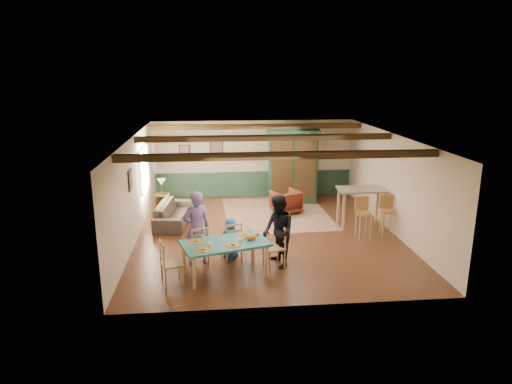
{
  "coord_description": "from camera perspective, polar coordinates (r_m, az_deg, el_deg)",
  "views": [
    {
      "loc": [
        -1.43,
        -11.77,
        4.35
      ],
      "look_at": [
        -0.28,
        0.22,
        1.15
      ],
      "focal_mm": 32.0,
      "sensor_mm": 36.0,
      "label": 1
    }
  ],
  "objects": [
    {
      "name": "wall_right",
      "position": [
        13.11,
        16.77,
        1.0
      ],
      "size": [
        0.02,
        8.0,
        2.7
      ],
      "primitive_type": "cube",
      "color": "beige",
      "rests_on": "floor"
    },
    {
      "name": "ceiling_beam_front",
      "position": [
        9.73,
        3.05,
        4.55
      ],
      "size": [
        6.95,
        0.16,
        0.16
      ],
      "primitive_type": "cube",
      "color": "black",
      "rests_on": "ceiling"
    },
    {
      "name": "ceiling_beam_back",
      "position": [
        14.94,
        0.05,
        8.19
      ],
      "size": [
        6.95,
        0.16,
        0.16
      ],
      "primitive_type": "cube",
      "color": "black",
      "rests_on": "ceiling"
    },
    {
      "name": "wall_back",
      "position": [
        16.11,
        -0.3,
        4.15
      ],
      "size": [
        7.0,
        0.02,
        2.7
      ],
      "primitive_type": "cube",
      "color": "beige",
      "rests_on": "floor"
    },
    {
      "name": "table_lamp",
      "position": [
        14.83,
        -11.7,
        0.69
      ],
      "size": [
        0.28,
        0.28,
        0.5
      ],
      "primitive_type": null,
      "rotation": [
        0.0,
        0.0,
        0.0
      ],
      "color": "tan",
      "rests_on": "end_table"
    },
    {
      "name": "cat",
      "position": [
        10.0,
        -0.67,
        -5.59
      ],
      "size": [
        0.39,
        0.24,
        0.18
      ],
      "primitive_type": null,
      "rotation": [
        0.0,
        0.0,
        0.3
      ],
      "color": "orange",
      "rests_on": "dining_table"
    },
    {
      "name": "picture_back_a",
      "position": [
        15.94,
        -4.97,
        5.62
      ],
      "size": [
        0.45,
        0.04,
        0.55
      ],
      "primitive_type": null,
      "color": "gray",
      "rests_on": "wall_back"
    },
    {
      "name": "window_left",
      "position": [
        13.91,
        -13.82,
        2.83
      ],
      "size": [
        0.06,
        1.6,
        1.3
      ],
      "primitive_type": null,
      "color": "white",
      "rests_on": "wall_left"
    },
    {
      "name": "dining_chair_end_right",
      "position": [
        10.45,
        2.26,
        -6.86
      ],
      "size": [
        0.55,
        0.54,
        0.97
      ],
      "primitive_type": null,
      "rotation": [
        0.0,
        0.0,
        -1.27
      ],
      "color": "tan",
      "rests_on": "floor"
    },
    {
      "name": "person_woman",
      "position": [
        10.36,
        2.79,
        -4.95
      ],
      "size": [
        0.85,
        0.97,
        1.68
      ],
      "primitive_type": "imported",
      "rotation": [
        0.0,
        0.0,
        -1.27
      ],
      "color": "black",
      "rests_on": "floor"
    },
    {
      "name": "sofa",
      "position": [
        13.61,
        -10.2,
        -2.62
      ],
      "size": [
        1.08,
        2.23,
        0.63
      ],
      "primitive_type": "imported",
      "rotation": [
        0.0,
        0.0,
        1.45
      ],
      "color": "#3C3025",
      "rests_on": "floor"
    },
    {
      "name": "floor",
      "position": [
        12.63,
        1.36,
        -5.28
      ],
      "size": [
        8.0,
        8.0,
        0.0
      ],
      "primitive_type": "plane",
      "color": "#492414",
      "rests_on": "ground"
    },
    {
      "name": "armchair",
      "position": [
        14.4,
        3.81,
        -1.22
      ],
      "size": [
        1.04,
        1.06,
        0.73
      ],
      "primitive_type": "imported",
      "rotation": [
        0.0,
        0.0,
        -2.71
      ],
      "color": "#43140D",
      "rests_on": "floor"
    },
    {
      "name": "person_man",
      "position": [
        10.53,
        -7.45,
        -4.52
      ],
      "size": [
        0.74,
        0.59,
        1.76
      ],
      "primitive_type": "imported",
      "rotation": [
        0.0,
        0.0,
        3.44
      ],
      "color": "#8060A5",
      "rests_on": "floor"
    },
    {
      "name": "armoire",
      "position": [
        15.41,
        4.62,
        3.2
      ],
      "size": [
        1.8,
        0.82,
        2.48
      ],
      "primitive_type": "cube",
      "rotation": [
        0.0,
        0.0,
        -0.07
      ],
      "color": "black",
      "rests_on": "floor"
    },
    {
      "name": "end_table",
      "position": [
        14.97,
        -11.59,
        -1.24
      ],
      "size": [
        0.45,
        0.45,
        0.54
      ],
      "primitive_type": null,
      "rotation": [
        0.0,
        0.0,
        -0.01
      ],
      "color": "black",
      "rests_on": "floor"
    },
    {
      "name": "place_setting_far_right",
      "position": [
        10.32,
        -1.41,
        -5.14
      ],
      "size": [
        0.48,
        0.41,
        0.11
      ],
      "primitive_type": null,
      "rotation": [
        0.0,
        0.0,
        0.3
      ],
      "color": "orange",
      "rests_on": "dining_table"
    },
    {
      "name": "dining_chair_end_left",
      "position": [
        9.77,
        -10.46,
        -8.7
      ],
      "size": [
        0.55,
        0.54,
        0.97
      ],
      "primitive_type": null,
      "rotation": [
        0.0,
        0.0,
        1.87
      ],
      "color": "tan",
      "rests_on": "floor"
    },
    {
      "name": "picture_left_wall",
      "position": [
        11.65,
        -15.44,
        1.43
      ],
      "size": [
        0.04,
        0.42,
        0.52
      ],
      "primitive_type": null,
      "color": "gray",
      "rests_on": "wall_left"
    },
    {
      "name": "dining_table",
      "position": [
        10.08,
        -3.86,
        -8.33
      ],
      "size": [
        2.05,
        1.51,
        0.76
      ],
      "primitive_type": null,
      "rotation": [
        0.0,
        0.0,
        0.3
      ],
      "color": "#226C6A",
      "rests_on": "floor"
    },
    {
      "name": "place_setting_near_left",
      "position": [
        9.54,
        -6.62,
        -6.95
      ],
      "size": [
        0.48,
        0.41,
        0.11
      ],
      "primitive_type": null,
      "rotation": [
        0.0,
        0.0,
        0.3
      ],
      "color": "orange",
      "rests_on": "dining_table"
    },
    {
      "name": "place_setting_far_left",
      "position": [
        10.0,
        -7.43,
        -5.94
      ],
      "size": [
        0.48,
        0.41,
        0.11
      ],
      "primitive_type": null,
      "rotation": [
        0.0,
        0.0,
        0.3
      ],
      "color": "orange",
      "rests_on": "dining_table"
    },
    {
      "name": "counter_table",
      "position": [
        13.45,
        12.97,
        -1.89
      ],
      "size": [
        1.36,
        0.81,
        1.12
      ],
      "primitive_type": null,
      "rotation": [
        0.0,
        0.0,
        -0.02
      ],
      "color": "tan",
      "rests_on": "floor"
    },
    {
      "name": "dining_chair_far_left",
      "position": [
        10.59,
        -7.26,
        -6.67
      ],
      "size": [
        0.54,
        0.55,
        0.97
      ],
      "primitive_type": null,
      "rotation": [
        0.0,
        0.0,
        3.44
      ],
      "color": "tan",
      "rests_on": "floor"
    },
    {
      "name": "wall_left",
      "position": [
        12.32,
        -14.99,
        0.27
      ],
      "size": [
        0.02,
        8.0,
        2.7
      ],
      "primitive_type": "cube",
      "color": "beige",
      "rests_on": "floor"
    },
    {
      "name": "ceiling",
      "position": [
        11.97,
        1.44,
        6.95
      ],
      "size": [
        7.0,
        8.0,
        0.02
      ],
      "primitive_type": "cube",
      "color": "silver",
      "rests_on": "wall_back"
    },
    {
      "name": "dining_chair_far_right",
      "position": [
        10.81,
        -3.08,
        -6.1
      ],
      "size": [
        0.54,
        0.55,
        0.97
      ],
      "primitive_type": null,
      "rotation": [
        0.0,
        0.0,
        3.44
      ],
      "color": "tan",
      "rests_on": "floor"
    },
    {
      "name": "place_setting_near_center",
      "position": [
        9.73,
        -2.85,
        -6.43
      ],
      "size": [
        0.48,
        0.41,
        0.11
      ],
      "primitive_type": null,
      "rotation": [
        0.0,
        0.0,
        0.3
      ],
      "color": "orange",
      "rests_on": "dining_table"
    },
    {
      "name": "area_rug",
      "position": [
        14.43,
        2.51,
        -2.66
      ],
      "size": [
        3.32,
        3.88,
        0.01
      ],
      "primitive_type": "cube",
      "rotation": [
        0.0,
        0.0,
        0.04
      ],
      "color": "tan",
      "rests_on": "floor"
    },
    {
      "name": "bar_stool_right",
      "position": [
        12.9,
        16.11,
        -2.87
      ],
      "size": [
        0.43,
        0.47,
        1.1
      ],
      "primitive_type": null,
      "rotation": [
        0.0,
        0.0,
        -0.12
      ],
      "color": "#AA7842",
      "rests_on": "floor"
    },
    {
      "name": "person_child",
      "position": [
        10.87,
        -3.22,
        -5.82
      ],
      "size": [
        0.57,
        0.46,
        1.02
      ],
      "primitive_type": "imported",
      "rotation": [
        0.0,
        0.0,
        3.44
      ],
      "color": "#295AA7",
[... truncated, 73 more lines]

